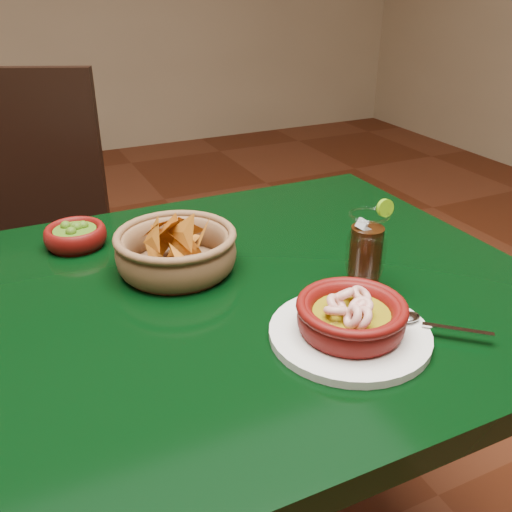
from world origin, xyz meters
name	(u,v)px	position (x,y,z in m)	size (l,w,h in m)	color
dining_table	(172,357)	(0.00, 0.00, 0.65)	(1.20, 0.80, 0.75)	black
dining_chair	(15,257)	(-0.19, 0.71, 0.55)	(0.60, 0.60, 0.99)	black
shrimp_plate	(351,320)	(0.20, -0.19, 0.78)	(0.28, 0.22, 0.08)	silver
chip_basket	(176,250)	(0.05, 0.10, 0.79)	(0.23, 0.23, 0.13)	brown
guacamole_ramekin	(75,235)	(-0.09, 0.27, 0.77)	(0.13, 0.13, 0.04)	#4D0806
cola_drink	(366,253)	(0.30, -0.09, 0.81)	(0.13, 0.13, 0.15)	white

